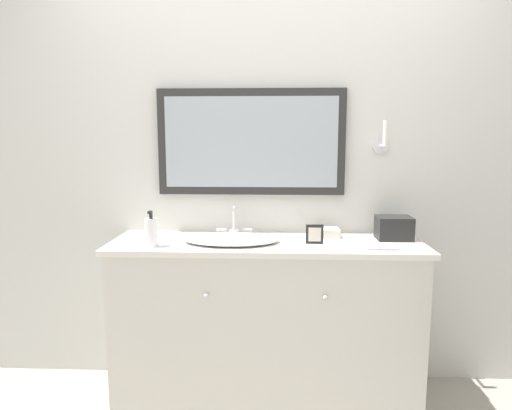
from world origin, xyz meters
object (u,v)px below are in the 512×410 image
object	(u,v)px
sink_basin	(231,238)
picture_frame	(315,234)
soap_bottle	(151,232)
appliance_box	(394,228)

from	to	relation	value
sink_basin	picture_frame	bearing A→B (deg)	-3.22
picture_frame	soap_bottle	bearing A→B (deg)	-173.47
soap_bottle	picture_frame	distance (m)	0.85
soap_bottle	picture_frame	size ratio (longest dim) A/B	1.83
sink_basin	appliance_box	size ratio (longest dim) A/B	2.73
appliance_box	picture_frame	distance (m)	0.47
soap_bottle	sink_basin	bearing A→B (deg)	16.87
sink_basin	picture_frame	xyz separation A→B (m)	(0.45, -0.03, 0.03)
soap_bottle	appliance_box	distance (m)	1.32
appliance_box	picture_frame	bearing A→B (deg)	-164.29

